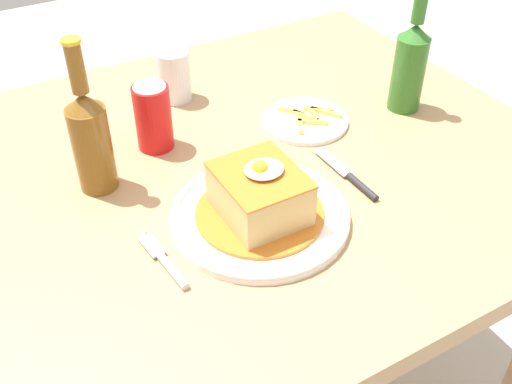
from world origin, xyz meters
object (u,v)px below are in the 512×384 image
Objects in this scene: main_plate at (262,214)px; side_plate_fries at (305,120)px; soda_can at (153,117)px; fork at (166,263)px; drinking_glass at (174,79)px; beer_bottle_amber at (90,136)px; beer_bottle_green at (409,62)px; knife at (353,179)px.

side_plate_fries is at bearing 43.38° from main_plate.
soda_can is (-0.07, 0.27, 0.05)m from main_plate.
drinking_glass is (0.21, 0.44, 0.04)m from fork.
beer_bottle_amber is at bearing -138.34° from drinking_glass.
main_plate is 2.30× the size of soda_can.
beer_bottle_green is 0.62m from beer_bottle_amber.
beer_bottle_green is at bearing -33.90° from drinking_glass.
beer_bottle_green is 2.53× the size of drinking_glass.
fork is 1.35× the size of drinking_glass.
soda_can is 0.47× the size of beer_bottle_green.
beer_bottle_amber is at bearing 151.37° from knife.
fork is at bearing -115.52° from drinking_glass.
knife is at bearing -147.10° from beer_bottle_green.
drinking_glass is 0.28m from side_plate_fries.
drinking_glass is at bearing 85.18° from main_plate.
drinking_glass is (-0.15, 0.41, 0.04)m from knife.
soda_can is 0.73× the size of side_plate_fries.
beer_bottle_amber is 2.53× the size of drinking_glass.
side_plate_fries is at bearing 29.97° from fork.
beer_bottle_green reaches higher than side_plate_fries.
knife is 0.20m from side_plate_fries.
main_plate is 2.72× the size of drinking_glass.
soda_can reaches higher than main_plate.
knife is at bearing -47.25° from soda_can.
main_plate reaches higher than knife.
soda_can is (-0.25, 0.27, 0.06)m from knife.
main_plate is at bearing -178.80° from knife.
side_plate_fries is (0.03, 0.20, -0.00)m from knife.
drinking_glass is (0.04, 0.42, 0.04)m from main_plate.
beer_bottle_green is at bearing -13.40° from soda_can.
soda_can is 0.15m from beer_bottle_amber.
soda_can is 0.50m from beer_bottle_green.
fork is (-0.17, -0.02, -0.00)m from main_plate.
beer_bottle_amber is (-0.20, 0.21, 0.09)m from main_plate.
beer_bottle_amber is at bearing 95.63° from fork.
fork is at bearing -109.90° from soda_can.
drinking_glass reaches higher than fork.
drinking_glass is at bearing 130.46° from side_plate_fries.
drinking_glass is at bearing 64.48° from fork.
main_plate is 0.46m from beer_bottle_green.
main_plate is at bearing -94.82° from drinking_glass.
soda_can reaches higher than side_plate_fries.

